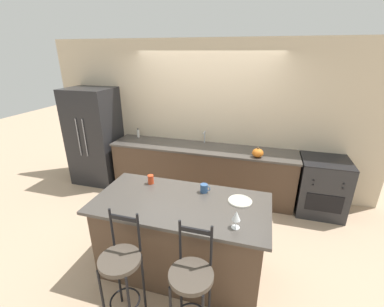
# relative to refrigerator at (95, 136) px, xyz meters

# --- Properties ---
(ground_plane) EXTENTS (18.00, 18.00, 0.00)m
(ground_plane) POSITION_rel_refrigerator_xyz_m (2.15, -0.33, -0.93)
(ground_plane) COLOR tan
(wall_back) EXTENTS (6.00, 0.07, 2.70)m
(wall_back) POSITION_rel_refrigerator_xyz_m (2.15, 0.39, 0.42)
(wall_back) COLOR beige
(wall_back) RESTS_ON ground_plane
(back_counter) EXTENTS (3.28, 0.69, 0.92)m
(back_counter) POSITION_rel_refrigerator_xyz_m (2.15, 0.06, -0.47)
(back_counter) COLOR #4C3828
(back_counter) RESTS_ON ground_plane
(sink_faucet) EXTENTS (0.02, 0.13, 0.22)m
(sink_faucet) POSITION_rel_refrigerator_xyz_m (2.15, 0.26, 0.12)
(sink_faucet) COLOR #ADAFB5
(sink_faucet) RESTS_ON back_counter
(kitchen_island) EXTENTS (1.93, 0.95, 0.95)m
(kitchen_island) POSITION_rel_refrigerator_xyz_m (2.37, -1.80, -0.45)
(kitchen_island) COLOR #4C3828
(kitchen_island) RESTS_ON ground_plane
(refrigerator) EXTENTS (0.87, 0.75, 1.86)m
(refrigerator) POSITION_rel_refrigerator_xyz_m (0.00, 0.00, 0.00)
(refrigerator) COLOR #232326
(refrigerator) RESTS_ON ground_plane
(oven_range) EXTENTS (0.72, 0.71, 0.92)m
(oven_range) POSITION_rel_refrigerator_xyz_m (4.17, 0.02, -0.47)
(oven_range) COLOR #28282B
(oven_range) RESTS_ON ground_plane
(bar_stool_near) EXTENTS (0.39, 0.39, 1.16)m
(bar_stool_near) POSITION_rel_refrigerator_xyz_m (2.04, -2.54, -0.31)
(bar_stool_near) COLOR black
(bar_stool_near) RESTS_ON ground_plane
(bar_stool_far) EXTENTS (0.39, 0.39, 1.16)m
(bar_stool_far) POSITION_rel_refrigerator_xyz_m (2.70, -2.52, -0.31)
(bar_stool_far) COLOR black
(bar_stool_far) RESTS_ON ground_plane
(dinner_plate) EXTENTS (0.26, 0.26, 0.02)m
(dinner_plate) POSITION_rel_refrigerator_xyz_m (3.00, -1.61, 0.03)
(dinner_plate) COLOR beige
(dinner_plate) RESTS_ON kitchen_island
(wine_glass) EXTENTS (0.08, 0.08, 0.18)m
(wine_glass) POSITION_rel_refrigerator_xyz_m (3.01, -2.08, 0.15)
(wine_glass) COLOR white
(wine_glass) RESTS_ON kitchen_island
(coffee_mug) EXTENTS (0.12, 0.09, 0.10)m
(coffee_mug) POSITION_rel_refrigerator_xyz_m (2.57, -1.52, 0.07)
(coffee_mug) COLOR #335689
(coffee_mug) RESTS_ON kitchen_island
(tumbler_cup) EXTENTS (0.07, 0.07, 0.11)m
(tumbler_cup) POSITION_rel_refrigerator_xyz_m (1.88, -1.50, 0.08)
(tumbler_cup) COLOR red
(tumbler_cup) RESTS_ON kitchen_island
(pumpkin_decoration) EXTENTS (0.18, 0.18, 0.16)m
(pumpkin_decoration) POSITION_rel_refrigerator_xyz_m (3.12, -0.16, 0.06)
(pumpkin_decoration) COLOR orange
(pumpkin_decoration) RESTS_ON back_counter
(soap_bottle) EXTENTS (0.05, 0.05, 0.18)m
(soap_bottle) POSITION_rel_refrigerator_xyz_m (0.82, 0.23, 0.06)
(soap_bottle) COLOR silver
(soap_bottle) RESTS_ON back_counter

